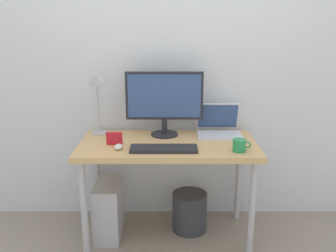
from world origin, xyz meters
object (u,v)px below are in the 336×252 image
coffee_mug (240,145)px  photo_frame (114,138)px  monitor (164,100)px  laptop (219,127)px  wastebasket (189,212)px  desk (168,153)px  computer_tower (109,209)px  keyboard (164,149)px  mouse (118,147)px  desk_lamp (96,88)px

coffee_mug → photo_frame: photo_frame is taller
monitor → laptop: (0.40, 0.02, -0.21)m
coffee_mug → wastebasket: coffee_mug is taller
desk → wastebasket: bearing=23.8°
desk → computer_tower: (-0.44, 0.00, -0.44)m
keyboard → coffee_mug: coffee_mug is taller
laptop → photo_frame: 0.78m
desk → keyboard: (-0.03, -0.17, 0.09)m
wastebasket → keyboard: bearing=-128.9°
keyboard → wastebasket: keyboard is taller
laptop → mouse: 0.78m
desk_lamp → photo_frame: bearing=-56.5°
monitor → wastebasket: size_ratio=1.87×
wastebasket → desk: bearing=-156.2°
coffee_mug → photo_frame: 0.84m
desk_lamp → coffee_mug: 1.09m
photo_frame → computer_tower: 0.57m
desk_lamp → mouse: 0.50m
desk → monitor: monitor is taller
laptop → desk_lamp: size_ratio=0.65×
desk_lamp → keyboard: bearing=-34.7°
mouse → wastebasket: 0.80m
monitor → laptop: size_ratio=1.75×
desk_lamp → coffee_mug: bearing=-20.0°
keyboard → mouse: size_ratio=4.89×
coffee_mug → computer_tower: (-0.90, 0.19, -0.56)m
monitor → photo_frame: (-0.34, -0.23, -0.22)m
computer_tower → wastebasket: (0.60, 0.07, -0.06)m
photo_frame → wastebasket: (0.53, 0.13, -0.63)m
coffee_mug → photo_frame: size_ratio=1.09×
monitor → wastebasket: (0.19, -0.10, -0.85)m
keyboard → monitor: bearing=89.8°
photo_frame → wastebasket: size_ratio=0.37×
keyboard → desk: bearing=80.3°
monitor → wastebasket: bearing=-27.9°
desk_lamp → computer_tower: bearing=-64.9°
monitor → wastebasket: monitor is taller
monitor → laptop: bearing=2.5°
mouse → wastebasket: mouse is taller
desk_lamp → photo_frame: (0.15, -0.23, -0.30)m
keyboard → photo_frame: photo_frame is taller
wastebasket → laptop: bearing=28.9°
desk → laptop: size_ratio=3.86×
laptop → desk_lamp: bearing=-178.9°
desk → computer_tower: 0.62m
desk → monitor: bearing=98.8°
desk → wastebasket: 0.53m
desk_lamp → wastebasket: size_ratio=1.64×
laptop → wastebasket: 0.68m
monitor → keyboard: 0.43m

